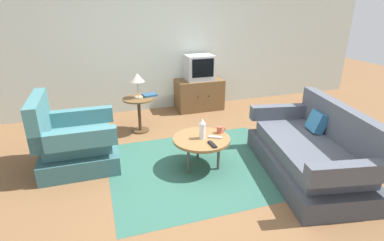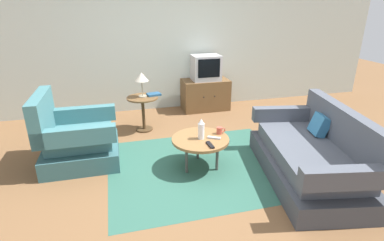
% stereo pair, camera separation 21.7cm
% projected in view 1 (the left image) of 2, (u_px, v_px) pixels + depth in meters
% --- Properties ---
extents(ground_plane, '(16.00, 16.00, 0.00)m').
position_uv_depth(ground_plane, '(197.00, 166.00, 3.90)').
color(ground_plane, brown).
extents(back_wall, '(9.00, 0.12, 2.70)m').
position_uv_depth(back_wall, '(154.00, 38.00, 5.57)').
color(back_wall, '#B2BCB2').
rests_on(back_wall, ground).
extents(area_rug, '(2.31, 1.96, 0.00)m').
position_uv_depth(area_rug, '(201.00, 166.00, 3.90)').
color(area_rug, '#2D5B4C').
rests_on(area_rug, ground).
extents(armchair, '(0.94, 0.90, 0.95)m').
position_uv_depth(armchair, '(73.00, 143.00, 3.82)').
color(armchair, '#325C60').
rests_on(armchair, ground).
extents(couch, '(1.25, 1.94, 0.85)m').
position_uv_depth(couch, '(312.00, 153.00, 3.64)').
color(couch, '#3E424B').
rests_on(couch, ground).
extents(coffee_table, '(0.72, 0.72, 0.41)m').
position_uv_depth(coffee_table, '(201.00, 140.00, 3.76)').
color(coffee_table, olive).
rests_on(coffee_table, ground).
extents(side_table, '(0.50, 0.50, 0.57)m').
position_uv_depth(side_table, '(139.00, 107.00, 4.80)').
color(side_table, brown).
rests_on(side_table, ground).
extents(tv_stand, '(0.89, 0.51, 0.59)m').
position_uv_depth(tv_stand, '(199.00, 94.00, 5.88)').
color(tv_stand, brown).
rests_on(tv_stand, ground).
extents(television, '(0.52, 0.39, 0.47)m').
position_uv_depth(television, '(199.00, 68.00, 5.67)').
color(television, '#B7B7BC').
rests_on(television, tv_stand).
extents(table_lamp, '(0.22, 0.22, 0.39)m').
position_uv_depth(table_lamp, '(137.00, 79.00, 4.64)').
color(table_lamp, '#9E937A').
rests_on(table_lamp, side_table).
extents(vase, '(0.08, 0.08, 0.26)m').
position_uv_depth(vase, '(202.00, 129.00, 3.69)').
color(vase, white).
rests_on(vase, coffee_table).
extents(mug, '(0.12, 0.07, 0.09)m').
position_uv_depth(mug, '(220.00, 130.00, 3.87)').
color(mug, '#B74C3D').
rests_on(mug, coffee_table).
extents(tv_remote_dark, '(0.06, 0.18, 0.02)m').
position_uv_depth(tv_remote_dark, '(212.00, 144.00, 3.55)').
color(tv_remote_dark, black).
rests_on(tv_remote_dark, coffee_table).
extents(tv_remote_silver, '(0.16, 0.12, 0.02)m').
position_uv_depth(tv_remote_silver, '(215.00, 137.00, 3.74)').
color(tv_remote_silver, '#B2B2B7').
rests_on(tv_remote_silver, coffee_table).
extents(book, '(0.24, 0.20, 0.03)m').
position_uv_depth(book, '(150.00, 95.00, 4.84)').
color(book, navy).
rests_on(book, side_table).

